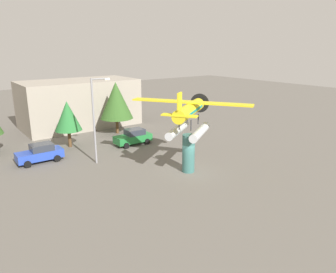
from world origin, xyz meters
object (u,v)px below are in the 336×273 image
car_mid_green (133,137)px  car_near_blue (40,153)px  tree_east (68,116)px  tree_center_back (116,100)px  storefront_building (80,103)px  streetlight_primary (96,115)px  floatplane_monument (190,115)px  display_pedestal (188,153)px

car_mid_green → car_near_blue: bearing=-2.4°
tree_east → tree_center_back: (6.89, 1.95, 0.76)m
car_near_blue → storefront_building: storefront_building is taller
car_near_blue → tree_east: bearing=-142.9°
streetlight_primary → tree_center_back: bearing=52.3°
streetlight_primary → tree_east: bearing=93.4°
storefront_building → tree_east: size_ratio=2.98×
floatplane_monument → car_mid_green: bearing=55.0°
streetlight_primary → car_mid_green: bearing=28.2°
floatplane_monument → storefront_building: 22.04m
tree_east → streetlight_primary: bearing=-86.6°
storefront_building → tree_center_back: size_ratio=2.33×
floatplane_monument → car_near_blue: bearing=99.9°
car_mid_green → tree_east: bearing=-29.4°
tree_center_back → storefront_building: bearing=107.7°
display_pedestal → tree_east: 14.65m
storefront_building → tree_east: (-4.75, -8.67, 0.31)m
car_near_blue → car_mid_green: (10.05, -0.42, 0.00)m
display_pedestal → storefront_building: 22.07m
storefront_building → tree_center_back: 7.14m
floatplane_monument → storefront_building: size_ratio=0.61×
car_mid_green → streetlight_primary: 7.47m
storefront_building → car_near_blue: bearing=-126.8°
display_pedestal → car_mid_green: bearing=88.5°
floatplane_monument → tree_east: bearing=80.0°
car_mid_green → storefront_building: size_ratio=0.28×
car_mid_green → tree_east: size_ratio=0.83×
car_near_blue → tree_center_back: size_ratio=0.65×
storefront_building → car_mid_green: bearing=-83.8°
floatplane_monument → storefront_building: bearing=59.0°
display_pedestal → streetlight_primary: 9.22m
streetlight_primary → tree_east: 6.60m
car_near_blue → streetlight_primary: 6.71m
car_near_blue → tree_center_back: tree_center_back is taller
car_mid_green → tree_center_back: 6.38m
tree_east → display_pedestal: bearing=-66.5°
car_mid_green → tree_center_back: tree_center_back is taller
car_near_blue → storefront_building: bearing=-126.8°
streetlight_primary → tree_east: (-0.38, 6.48, -1.17)m
storefront_building → display_pedestal: bearing=-87.2°
display_pedestal → car_mid_green: 9.94m
tree_center_back → floatplane_monument: bearing=-93.7°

